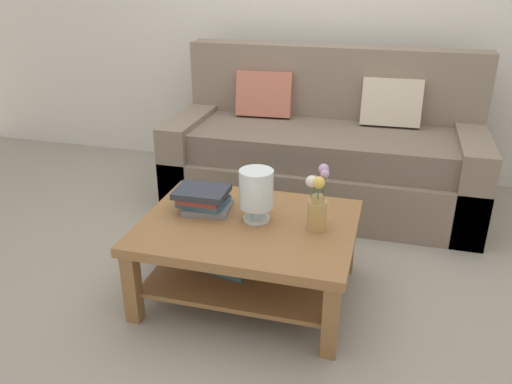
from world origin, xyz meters
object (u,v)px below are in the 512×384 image
object	(u,v)px
couch	(324,153)
coffee_table	(248,242)
glass_hurricane_vase	(256,191)
flower_pitcher	(317,203)
book_stack_main	(204,199)

from	to	relation	value
couch	coffee_table	bearing A→B (deg)	-98.70
glass_hurricane_vase	flower_pitcher	xyz separation A→B (m)	(0.31, -0.02, -0.02)
couch	coffee_table	size ratio (longest dim) A/B	2.00
couch	flower_pitcher	distance (m)	1.27
coffee_table	book_stack_main	xyz separation A→B (m)	(-0.26, 0.07, 0.18)
couch	book_stack_main	xyz separation A→B (m)	(-0.45, -1.20, 0.12)
book_stack_main	flower_pitcher	xyz separation A→B (m)	(0.59, -0.05, 0.07)
glass_hurricane_vase	flower_pitcher	size ratio (longest dim) A/B	0.81
couch	flower_pitcher	size ratio (longest dim) A/B	6.49
glass_hurricane_vase	couch	bearing A→B (deg)	82.55
coffee_table	flower_pitcher	distance (m)	0.42
flower_pitcher	coffee_table	bearing A→B (deg)	-176.32
glass_hurricane_vase	flower_pitcher	world-z (taller)	flower_pitcher
book_stack_main	couch	bearing A→B (deg)	69.42
coffee_table	book_stack_main	bearing A→B (deg)	163.73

